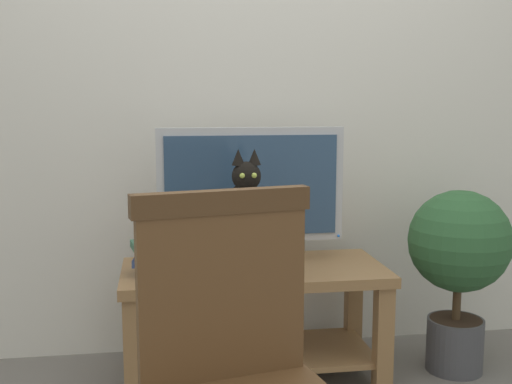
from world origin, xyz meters
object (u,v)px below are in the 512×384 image
media_box (245,268)px  cat (246,220)px  tv (251,191)px  book_stack (159,257)px  tv_stand (254,303)px  potted_plant (459,257)px  wooden_chair (239,365)px

media_box → cat: (0.00, -0.01, 0.20)m
tv → book_stack: tv is taller
tv_stand → cat: (-0.05, -0.13, 0.38)m
potted_plant → wooden_chair: bearing=-135.9°
media_box → book_stack: bearing=167.7°
cat → book_stack: cat is taller
tv → cat: bearing=-103.7°
media_box → book_stack: (-0.34, 0.07, 0.04)m
tv → media_box: bearing=-104.9°
media_box → wooden_chair: (-0.15, -1.01, 0.04)m
cat → media_box: bearing=94.1°
cat → potted_plant: bearing=4.1°
tv → book_stack: bearing=-161.8°
wooden_chair → potted_plant: wooden_chair is taller
tv_stand → media_box: media_box is taller
media_box → potted_plant: potted_plant is taller
tv → media_box: (-0.05, -0.20, -0.28)m
cat → wooden_chair: bearing=-98.8°
book_stack → potted_plant: bearing=-0.9°
wooden_chair → potted_plant: (1.10, 1.06, -0.04)m
media_box → cat: size_ratio=0.86×
wooden_chair → book_stack: (-0.19, 1.08, 0.01)m
cat → wooden_chair: size_ratio=0.47×
media_box → potted_plant: size_ratio=0.49×
tv_stand → potted_plant: size_ratio=1.37×
tv_stand → tv: 0.48m
tv_stand → book_stack: bearing=-174.7°
media_box → potted_plant: bearing=3.2°
tv → media_box: 0.35m
book_stack → cat: bearing=-14.6°
media_box → cat: 0.20m
tv → potted_plant: size_ratio=0.99×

